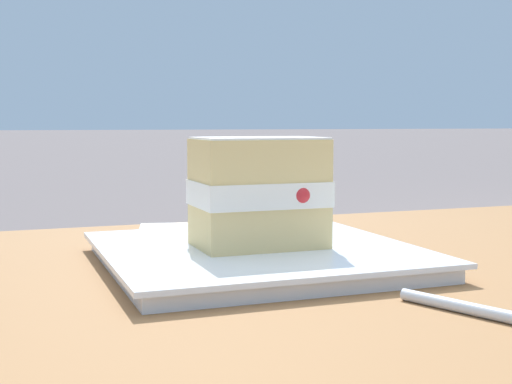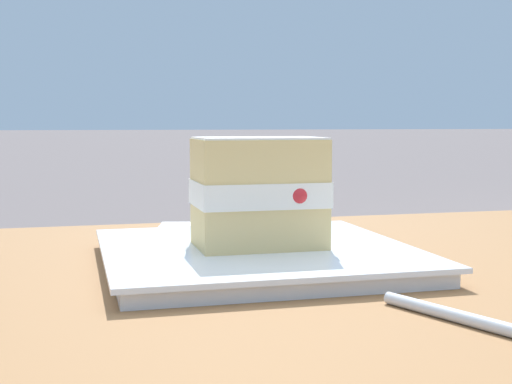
# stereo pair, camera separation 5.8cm
# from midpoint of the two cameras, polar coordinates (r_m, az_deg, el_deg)

# --- Properties ---
(dessert_plate) EXTENTS (0.25, 0.25, 0.02)m
(dessert_plate) POSITION_cam_midpoint_polar(r_m,az_deg,el_deg) (0.59, -2.84, -5.17)
(dessert_plate) COLOR white
(dessert_plate) RESTS_ON patio_table
(cake_slice) EXTENTS (0.10, 0.08, 0.09)m
(cake_slice) POSITION_cam_midpoint_polar(r_m,az_deg,el_deg) (0.58, -2.65, -0.02)
(cake_slice) COLOR #E0C17A
(cake_slice) RESTS_ON dessert_plate
(paper_napkin) EXTENTS (0.13, 0.09, 0.00)m
(paper_napkin) POSITION_cam_midpoint_polar(r_m,az_deg,el_deg) (0.79, -7.10, -2.93)
(paper_napkin) COLOR white
(paper_napkin) RESTS_ON patio_table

